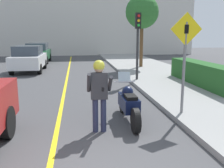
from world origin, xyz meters
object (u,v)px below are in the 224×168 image
motorcycle (128,104)px  parked_car_white (29,58)px  street_tree (142,12)px  parked_car_green (38,53)px  crossing_sign (185,54)px  traffic_light (138,33)px  person_biker (99,88)px

motorcycle → parked_car_white: parked_car_white is taller
street_tree → parked_car_green: 9.76m
parked_car_green → crossing_sign: bearing=-68.2°
traffic_light → parked_car_white: traffic_light is taller
motorcycle → traffic_light: 6.17m
person_biker → crossing_sign: size_ratio=0.63×
traffic_light → parked_car_white: 7.87m
crossing_sign → traffic_light: traffic_light is taller
person_biker → crossing_sign: bearing=17.0°
motorcycle → person_biker: bearing=-143.3°
motorcycle → parked_car_green: size_ratio=0.55×
crossing_sign → parked_car_green: (-6.24, 15.61, -1.00)m
motorcycle → crossing_sign: 2.10m
person_biker → parked_car_green: (-3.76, 16.36, -0.25)m
person_biker → traffic_light: 6.88m
traffic_light → motorcycle: bearing=-106.2°
person_biker → street_tree: bearing=70.4°
motorcycle → person_biker: 1.24m
traffic_light → parked_car_green: size_ratio=0.78×
person_biker → street_tree: size_ratio=0.37×
street_tree → parked_car_green: street_tree is taller
person_biker → parked_car_green: person_biker is taller
person_biker → traffic_light: bearing=68.3°
person_biker → parked_car_green: bearing=102.9°
motorcycle → street_tree: size_ratio=0.47×
person_biker → street_tree: (4.02, 11.30, 2.76)m
crossing_sign → parked_car_white: crossing_sign is taller
crossing_sign → street_tree: street_tree is taller
street_tree → person_biker: bearing=-109.6°
motorcycle → street_tree: 11.61m
person_biker → traffic_light: (2.50, 6.27, 1.33)m
parked_car_green → traffic_light: bearing=-58.2°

